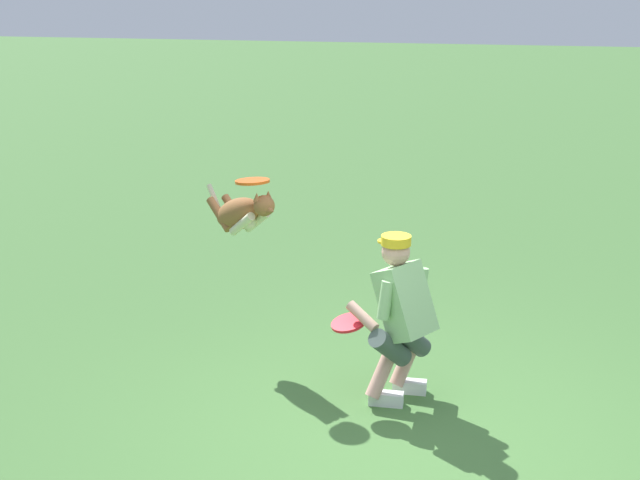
{
  "coord_description": "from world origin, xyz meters",
  "views": [
    {
      "loc": [
        -0.39,
        5.37,
        3.23
      ],
      "look_at": [
        0.8,
        -1.06,
        1.13
      ],
      "focal_mm": 49.73,
      "sensor_mm": 36.0,
      "label": 1
    }
  ],
  "objects_px": {
    "dog": "(241,213)",
    "frisbee_flying": "(252,181)",
    "person": "(401,314)",
    "frisbee_held": "(349,323)"
  },
  "relations": [
    {
      "from": "frisbee_flying",
      "to": "person",
      "type": "bearing_deg",
      "value": 157.08
    },
    {
      "from": "dog",
      "to": "frisbee_held",
      "type": "height_order",
      "value": "dog"
    },
    {
      "from": "dog",
      "to": "frisbee_flying",
      "type": "distance_m",
      "value": 0.39
    },
    {
      "from": "person",
      "to": "frisbee_flying",
      "type": "height_order",
      "value": "frisbee_flying"
    },
    {
      "from": "frisbee_flying",
      "to": "frisbee_held",
      "type": "xyz_separation_m",
      "value": [
        -0.87,
        0.56,
        -0.92
      ]
    },
    {
      "from": "dog",
      "to": "frisbee_flying",
      "type": "bearing_deg",
      "value": -6.21
    },
    {
      "from": "dog",
      "to": "frisbee_flying",
      "type": "xyz_separation_m",
      "value": [
        -0.14,
        0.16,
        0.32
      ]
    },
    {
      "from": "person",
      "to": "dog",
      "type": "relative_size",
      "value": 1.64
    },
    {
      "from": "dog",
      "to": "frisbee_held",
      "type": "xyz_separation_m",
      "value": [
        -1.01,
        0.72,
        -0.6
      ]
    },
    {
      "from": "frisbee_held",
      "to": "dog",
      "type": "bearing_deg",
      "value": -35.43
    }
  ]
}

